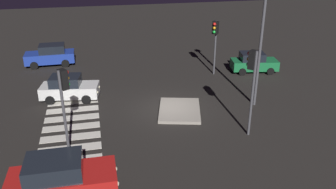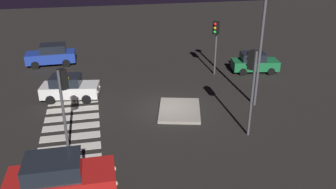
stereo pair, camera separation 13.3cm
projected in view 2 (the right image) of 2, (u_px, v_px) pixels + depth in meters
ground_plane at (168, 109)px, 22.10m from camera, size 80.00×80.00×0.00m
traffic_island at (180, 110)px, 21.73m from camera, size 3.88×3.27×0.18m
car_blue at (51, 55)px, 29.69m from camera, size 1.99×4.13×1.78m
car_green at (254, 63)px, 28.05m from camera, size 2.18×3.85×1.61m
car_red at (60, 179)px, 14.10m from camera, size 2.10×4.41×1.91m
car_white at (69, 88)px, 23.19m from camera, size 2.23×3.96×1.65m
traffic_light_north at (252, 73)px, 17.79m from camera, size 0.53×0.54×4.76m
traffic_light_east at (63, 91)px, 16.41m from camera, size 0.54×0.53×4.35m
traffic_light_west at (216, 35)px, 26.49m from camera, size 0.53×0.54×4.27m
street_lamp at (264, 12)px, 20.27m from camera, size 0.56×0.56×8.92m
crosswalk_near at (72, 118)px, 20.98m from camera, size 9.90×3.20×0.02m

